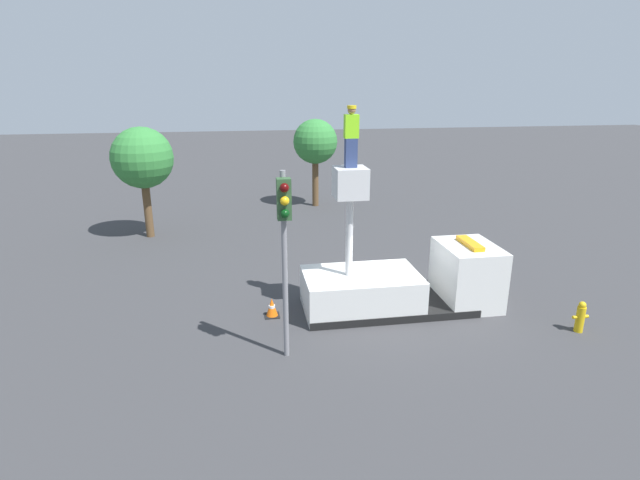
% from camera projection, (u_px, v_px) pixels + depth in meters
% --- Properties ---
extents(ground_plane, '(120.00, 120.00, 0.00)m').
position_uv_depth(ground_plane, '(387.00, 308.00, 16.09)').
color(ground_plane, '#38383A').
extents(bucket_truck, '(6.22, 2.32, 4.59)m').
position_uv_depth(bucket_truck, '(403.00, 283.00, 15.92)').
color(bucket_truck, black).
rests_on(bucket_truck, ground).
extents(worker, '(0.40, 0.26, 1.75)m').
position_uv_depth(worker, '(351.00, 137.00, 14.22)').
color(worker, navy).
rests_on(worker, bucket_truck).
extents(traffic_light_pole, '(0.34, 0.57, 4.97)m').
position_uv_depth(traffic_light_pole, '(284.00, 230.00, 12.13)').
color(traffic_light_pole, gray).
rests_on(traffic_light_pole, ground).
extents(fire_hydrant, '(0.49, 0.25, 0.95)m').
position_uv_depth(fire_hydrant, '(580.00, 317.00, 14.46)').
color(fire_hydrant, gold).
rests_on(fire_hydrant, ground).
extents(traffic_cone_rear, '(0.46, 0.46, 0.59)m').
position_uv_depth(traffic_cone_rear, '(272.00, 308.00, 15.46)').
color(traffic_cone_rear, black).
rests_on(traffic_cone_rear, ground).
extents(tree_left_bg, '(2.75, 2.75, 5.07)m').
position_uv_depth(tree_left_bg, '(142.00, 159.00, 22.34)').
color(tree_left_bg, brown).
rests_on(tree_left_bg, ground).
extents(tree_right_bg, '(2.49, 2.49, 4.95)m').
position_uv_depth(tree_right_bg, '(315.00, 142.00, 28.08)').
color(tree_right_bg, brown).
rests_on(tree_right_bg, ground).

